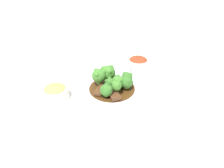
{
  "coord_description": "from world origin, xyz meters",
  "views": [
    {
      "loc": [
        -0.5,
        -0.43,
        0.47
      ],
      "look_at": [
        0.0,
        0.0,
        0.03
      ],
      "focal_mm": 35.0,
      "sensor_mm": 36.0,
      "label": 1
    }
  ],
  "objects_px": {
    "beef_strip_0": "(100,90)",
    "broccoli_floret_4": "(109,82)",
    "broccoli_floret_6": "(108,73)",
    "sauce_dish": "(154,125)",
    "broccoli_floret_2": "(99,76)",
    "serving_spoon": "(122,75)",
    "main_plate": "(112,89)",
    "broccoli_floret_0": "(126,82)",
    "broccoli_floret_5": "(127,77)",
    "beef_strip_2": "(120,80)",
    "side_bowl_kimchi": "(138,62)",
    "side_bowl_appetizer": "(55,92)",
    "beef_strip_1": "(115,96)",
    "broccoli_floret_1": "(118,81)",
    "broccoli_floret_7": "(106,90)",
    "broccoli_floret_3": "(116,86)"
  },
  "relations": [
    {
      "from": "beef_strip_0",
      "to": "sauce_dish",
      "type": "xyz_separation_m",
      "value": [
        -0.01,
        -0.23,
        -0.02
      ]
    },
    {
      "from": "beef_strip_0",
      "to": "broccoli_floret_6",
      "type": "relative_size",
      "value": 1.01
    },
    {
      "from": "side_bowl_kimchi",
      "to": "broccoli_floret_3",
      "type": "bearing_deg",
      "value": -162.91
    },
    {
      "from": "main_plate",
      "to": "broccoli_floret_0",
      "type": "distance_m",
      "value": 0.06
    },
    {
      "from": "sauce_dish",
      "to": "broccoli_floret_5",
      "type": "bearing_deg",
      "value": 59.65
    },
    {
      "from": "side_bowl_appetizer",
      "to": "serving_spoon",
      "type": "bearing_deg",
      "value": -24.84
    },
    {
      "from": "main_plate",
      "to": "broccoli_floret_2",
      "type": "distance_m",
      "value": 0.07
    },
    {
      "from": "broccoli_floret_0",
      "to": "beef_strip_1",
      "type": "bearing_deg",
      "value": -178.49
    },
    {
      "from": "broccoli_floret_2",
      "to": "broccoli_floret_1",
      "type": "bearing_deg",
      "value": -72.01
    },
    {
      "from": "broccoli_floret_3",
      "to": "sauce_dish",
      "type": "bearing_deg",
      "value": -102.63
    },
    {
      "from": "beef_strip_0",
      "to": "broccoli_floret_0",
      "type": "height_order",
      "value": "broccoli_floret_0"
    },
    {
      "from": "beef_strip_0",
      "to": "broccoli_floret_5",
      "type": "distance_m",
      "value": 0.11
    },
    {
      "from": "broccoli_floret_6",
      "to": "sauce_dish",
      "type": "distance_m",
      "value": 0.27
    },
    {
      "from": "sauce_dish",
      "to": "serving_spoon",
      "type": "bearing_deg",
      "value": 59.56
    },
    {
      "from": "beef_strip_0",
      "to": "broccoli_floret_7",
      "type": "xyz_separation_m",
      "value": [
        -0.01,
        -0.03,
        0.02
      ]
    },
    {
      "from": "broccoli_floret_6",
      "to": "main_plate",
      "type": "bearing_deg",
      "value": -121.12
    },
    {
      "from": "serving_spoon",
      "to": "side_bowl_appetizer",
      "type": "height_order",
      "value": "side_bowl_appetizer"
    },
    {
      "from": "beef_strip_2",
      "to": "serving_spoon",
      "type": "relative_size",
      "value": 0.31
    },
    {
      "from": "broccoli_floret_2",
      "to": "sauce_dish",
      "type": "relative_size",
      "value": 0.84
    },
    {
      "from": "beef_strip_1",
      "to": "broccoli_floret_5",
      "type": "height_order",
      "value": "broccoli_floret_5"
    },
    {
      "from": "broccoli_floret_5",
      "to": "side_bowl_kimchi",
      "type": "xyz_separation_m",
      "value": [
        0.16,
        0.06,
        -0.02
      ]
    },
    {
      "from": "beef_strip_0",
      "to": "serving_spoon",
      "type": "distance_m",
      "value": 0.13
    },
    {
      "from": "main_plate",
      "to": "sauce_dish",
      "type": "bearing_deg",
      "value": -104.47
    },
    {
      "from": "beef_strip_0",
      "to": "serving_spoon",
      "type": "bearing_deg",
      "value": 1.61
    },
    {
      "from": "beef_strip_2",
      "to": "broccoli_floret_4",
      "type": "relative_size",
      "value": 1.53
    },
    {
      "from": "serving_spoon",
      "to": "side_bowl_kimchi",
      "type": "relative_size",
      "value": 2.16
    },
    {
      "from": "beef_strip_2",
      "to": "side_bowl_appetizer",
      "type": "bearing_deg",
      "value": 149.03
    },
    {
      "from": "broccoli_floret_2",
      "to": "broccoli_floret_5",
      "type": "bearing_deg",
      "value": -48.13
    },
    {
      "from": "broccoli_floret_4",
      "to": "serving_spoon",
      "type": "bearing_deg",
      "value": 8.81
    },
    {
      "from": "broccoli_floret_6",
      "to": "serving_spoon",
      "type": "bearing_deg",
      "value": -21.7
    },
    {
      "from": "broccoli_floret_1",
      "to": "serving_spoon",
      "type": "bearing_deg",
      "value": 27.67
    },
    {
      "from": "beef_strip_0",
      "to": "broccoli_floret_0",
      "type": "bearing_deg",
      "value": -37.09
    },
    {
      "from": "broccoli_floret_5",
      "to": "broccoli_floret_2",
      "type": "bearing_deg",
      "value": 131.87
    },
    {
      "from": "broccoli_floret_5",
      "to": "broccoli_floret_6",
      "type": "relative_size",
      "value": 0.76
    },
    {
      "from": "beef_strip_1",
      "to": "sauce_dish",
      "type": "distance_m",
      "value": 0.17
    },
    {
      "from": "beef_strip_0",
      "to": "broccoli_floret_4",
      "type": "xyz_separation_m",
      "value": [
        0.04,
        -0.01,
        0.02
      ]
    },
    {
      "from": "broccoli_floret_7",
      "to": "broccoli_floret_3",
      "type": "bearing_deg",
      "value": -20.3
    },
    {
      "from": "beef_strip_0",
      "to": "beef_strip_2",
      "type": "distance_m",
      "value": 0.1
    },
    {
      "from": "broccoli_floret_7",
      "to": "broccoli_floret_4",
      "type": "bearing_deg",
      "value": 29.83
    },
    {
      "from": "main_plate",
      "to": "beef_strip_2",
      "type": "height_order",
      "value": "beef_strip_2"
    },
    {
      "from": "broccoli_floret_0",
      "to": "broccoli_floret_6",
      "type": "relative_size",
      "value": 0.79
    },
    {
      "from": "broccoli_floret_0",
      "to": "broccoli_floret_5",
      "type": "relative_size",
      "value": 1.05
    },
    {
      "from": "broccoli_floret_2",
      "to": "broccoli_floret_0",
      "type": "bearing_deg",
      "value": -65.01
    },
    {
      "from": "beef_strip_1",
      "to": "broccoli_floret_4",
      "type": "relative_size",
      "value": 1.32
    },
    {
      "from": "side_bowl_appetizer",
      "to": "beef_strip_2",
      "type": "bearing_deg",
      "value": -30.97
    },
    {
      "from": "broccoli_floret_5",
      "to": "beef_strip_1",
      "type": "bearing_deg",
      "value": -168.57
    },
    {
      "from": "broccoli_floret_6",
      "to": "side_bowl_kimchi",
      "type": "height_order",
      "value": "broccoli_floret_6"
    },
    {
      "from": "side_bowl_kimchi",
      "to": "side_bowl_appetizer",
      "type": "relative_size",
      "value": 1.05
    },
    {
      "from": "serving_spoon",
      "to": "beef_strip_0",
      "type": "bearing_deg",
      "value": -178.39
    },
    {
      "from": "broccoli_floret_2",
      "to": "broccoli_floret_6",
      "type": "relative_size",
      "value": 0.98
    }
  ]
}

